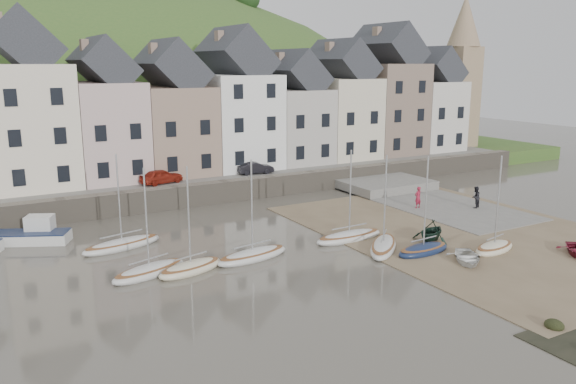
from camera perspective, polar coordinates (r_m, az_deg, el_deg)
ground at (r=34.88m, az=4.93°, el=-6.71°), size 160.00×160.00×0.00m
quay_land at (r=62.85m, az=-11.85°, el=2.54°), size 90.00×30.00×1.50m
quay_street at (r=52.05m, az=-7.95°, el=1.50°), size 70.00×7.00×0.10m
seawall at (r=49.02m, az=-6.39°, el=0.07°), size 70.00×1.20×1.80m
beach at (r=41.85m, az=17.46°, el=-3.89°), size 18.00×26.00×0.06m
slipway at (r=50.01m, az=13.92°, el=-0.97°), size 8.00×18.00×0.12m
hillside at (r=92.90m, az=-19.71°, el=-6.60°), size 134.40×84.00×84.00m
townhouse_terrace at (r=55.14m, az=-7.79°, el=8.19°), size 61.05×8.00×13.93m
church_spire at (r=73.82m, az=16.95°, el=11.79°), size 4.00×4.00×18.00m
sailboat_0 at (r=38.21m, az=-16.22°, el=-5.03°), size 5.56×2.74×6.32m
sailboat_1 at (r=33.11m, az=-13.66°, el=-7.64°), size 4.93×2.90×6.32m
sailboat_2 at (r=33.11m, az=-9.67°, el=-7.44°), size 4.42×2.55×6.32m
sailboat_3 at (r=34.76m, az=-3.56°, el=-6.30°), size 5.17×2.32×6.32m
sailboat_4 at (r=38.54m, az=6.12°, el=-4.42°), size 5.25×1.66×6.32m
sailboat_5 at (r=36.68m, az=13.34°, el=-5.60°), size 4.13×1.80×6.32m
sailboat_6 at (r=36.87m, az=9.48°, el=-5.33°), size 4.69×4.66×6.32m
sailboat_7 at (r=38.32m, az=19.87°, el=-5.22°), size 3.85×2.21×6.32m
motorboat_2 at (r=41.37m, az=-24.08°, el=-3.83°), size 5.13×3.65×1.70m
rowboat_white at (r=35.59m, az=17.41°, el=-6.24°), size 3.48×3.67×0.62m
rowboat_green at (r=38.89m, az=14.09°, el=-3.77°), size 3.47×3.25×1.46m
person_red at (r=47.32m, az=12.83°, el=-0.52°), size 0.68×0.48×1.75m
person_dark at (r=48.57m, az=18.19°, el=-0.49°), size 1.04×0.93×1.77m
car_left at (r=49.49m, az=-12.52°, el=1.53°), size 3.93×2.30×1.25m
car_right at (r=52.75m, az=-3.26°, el=2.41°), size 3.45×1.55×1.10m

